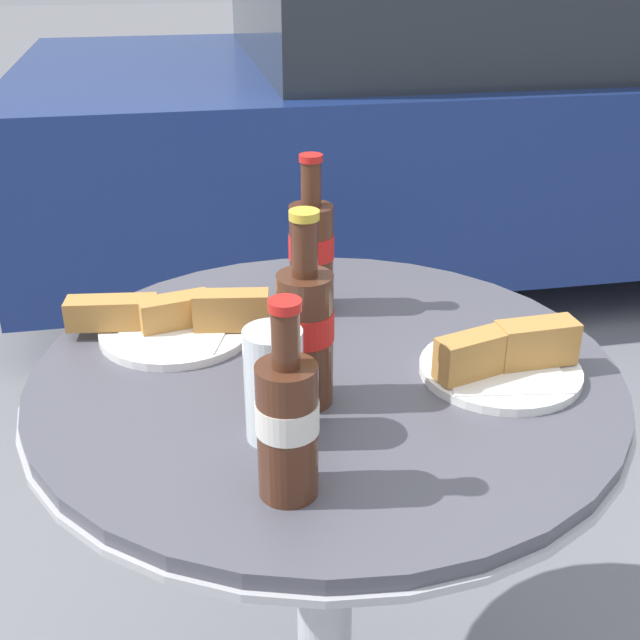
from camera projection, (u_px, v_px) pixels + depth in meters
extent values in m
cylinder|color=#B7B7BC|center=(325.00, 575.00, 1.24)|extent=(0.09, 0.09, 0.71)
cylinder|color=#B7B7BC|center=(325.00, 382.00, 1.09)|extent=(0.80, 0.80, 0.01)
cylinder|color=#4C4C56|center=(325.00, 372.00, 1.08)|extent=(0.79, 0.79, 0.02)
cylinder|color=#4C2819|center=(288.00, 431.00, 0.81)|extent=(0.06, 0.06, 0.15)
cylinder|color=silver|center=(287.00, 416.00, 0.80)|extent=(0.06, 0.06, 0.03)
cylinder|color=#4C2819|center=(286.00, 339.00, 0.76)|extent=(0.03, 0.03, 0.06)
cylinder|color=red|center=(285.00, 305.00, 0.74)|extent=(0.03, 0.03, 0.01)
cylinder|color=#4C2819|center=(311.00, 259.00, 1.20)|extent=(0.07, 0.07, 0.16)
cylinder|color=red|center=(311.00, 246.00, 1.20)|extent=(0.07, 0.07, 0.04)
cylinder|color=#4C2819|center=(311.00, 184.00, 1.15)|extent=(0.03, 0.03, 0.07)
cylinder|color=red|center=(311.00, 158.00, 1.14)|extent=(0.03, 0.03, 0.01)
cylinder|color=#4C2819|center=(305.00, 340.00, 0.96)|extent=(0.07, 0.07, 0.17)
cylinder|color=red|center=(305.00, 325.00, 0.95)|extent=(0.07, 0.07, 0.04)
cylinder|color=#4C2819|center=(304.00, 248.00, 0.91)|extent=(0.03, 0.03, 0.07)
cylinder|color=gold|center=(304.00, 215.00, 0.89)|extent=(0.04, 0.04, 0.01)
cylinder|color=black|center=(274.00, 396.00, 0.91)|extent=(0.06, 0.06, 0.11)
cylinder|color=silver|center=(274.00, 385.00, 0.90)|extent=(0.07, 0.07, 0.14)
cylinder|color=white|center=(500.00, 370.00, 1.06)|extent=(0.21, 0.21, 0.01)
cube|color=white|center=(500.00, 365.00, 1.05)|extent=(0.17, 0.17, 0.00)
cube|color=#B77F3D|center=(478.00, 354.00, 1.02)|extent=(0.12, 0.07, 0.06)
cube|color=#B77F3D|center=(536.00, 342.00, 1.05)|extent=(0.11, 0.05, 0.06)
cylinder|color=white|center=(177.00, 331.00, 1.16)|extent=(0.22, 0.22, 0.01)
cube|color=white|center=(176.00, 327.00, 1.15)|extent=(0.19, 0.19, 0.00)
cube|color=#B77F3D|center=(112.00, 312.00, 1.15)|extent=(0.13, 0.06, 0.04)
cube|color=#B77F3D|center=(175.00, 311.00, 1.15)|extent=(0.11, 0.06, 0.04)
cube|color=#B77F3D|center=(231.00, 310.00, 1.14)|extent=(0.11, 0.05, 0.05)
cube|color=navy|center=(542.00, 131.00, 3.39)|extent=(4.19, 1.75, 0.63)
cylinder|color=black|center=(221.00, 141.00, 3.92)|extent=(0.66, 0.21, 0.66)
cylinder|color=black|center=(260.00, 256.00, 2.56)|extent=(0.66, 0.21, 0.66)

